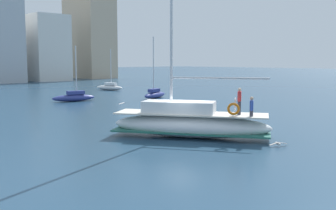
{
  "coord_description": "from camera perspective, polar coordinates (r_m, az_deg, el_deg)",
  "views": [
    {
      "loc": [
        -16.62,
        -16.55,
        4.64
      ],
      "look_at": [
        0.34,
        1.61,
        1.8
      ],
      "focal_mm": 41.9,
      "sensor_mm": 36.0,
      "label": 1
    }
  ],
  "objects": [
    {
      "name": "seagull",
      "position": [
        22.1,
        15.73,
        -5.43
      ],
      "size": [
        1.09,
        0.55,
        0.17
      ],
      "color": "silver",
      "rests_on": "ground"
    },
    {
      "name": "ground_plane",
      "position": [
        23.91,
        2.05,
        -4.67
      ],
      "size": [
        400.0,
        400.0,
        0.0
      ],
      "primitive_type": "plane",
      "color": "navy"
    },
    {
      "name": "moored_catamaran",
      "position": [
        48.23,
        -1.93,
        1.64
      ],
      "size": [
        4.84,
        2.67,
        7.47
      ],
      "color": "navy",
      "rests_on": "ground"
    },
    {
      "name": "moored_cutter_left",
      "position": [
        45.68,
        -13.54,
        1.16
      ],
      "size": [
        5.0,
        2.25,
        6.27
      ],
      "color": "navy",
      "rests_on": "ground"
    },
    {
      "name": "main_sailboat",
      "position": [
        23.73,
        3.12,
        -2.53
      ],
      "size": [
        7.25,
        9.35,
        13.41
      ],
      "color": "silver",
      "rests_on": "ground"
    },
    {
      "name": "mooring_buoy",
      "position": [
        32.18,
        5.96,
        -1.46
      ],
      "size": [
        0.64,
        0.64,
        0.92
      ],
      "color": "#EA4C19",
      "rests_on": "ground"
    },
    {
      "name": "moored_sloop_far",
      "position": [
        61.67,
        -8.51,
        2.62
      ],
      "size": [
        2.69,
        4.95,
        6.37
      ],
      "color": "white",
      "rests_on": "ground"
    }
  ]
}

